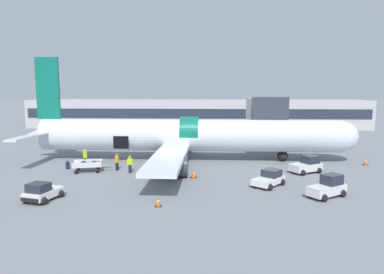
{
  "coord_description": "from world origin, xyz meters",
  "views": [
    {
      "loc": [
        3.6,
        -32.14,
        7.82
      ],
      "look_at": [
        1.43,
        3.99,
        2.97
      ],
      "focal_mm": 32.0,
      "sensor_mm": 36.0,
      "label": 1
    }
  ],
  "objects_px": {
    "baggage_tug_rear": "(42,192)",
    "ground_crew_loader_b": "(130,164)",
    "baggage_tug_lead": "(307,165)",
    "airplane": "(185,136)",
    "suitcase_on_tarmac_upright": "(68,165)",
    "baggage_tug_spare": "(269,179)",
    "ground_crew_loader_a": "(85,157)",
    "baggage_cart_loading": "(89,166)",
    "baggage_tug_mid": "(328,188)",
    "ground_crew_driver": "(117,161)"
  },
  "relations": [
    {
      "from": "baggage_tug_rear",
      "to": "ground_crew_loader_a",
      "type": "relative_size",
      "value": 1.7
    },
    {
      "from": "ground_crew_driver",
      "to": "suitcase_on_tarmac_upright",
      "type": "distance_m",
      "value": 5.18
    },
    {
      "from": "ground_crew_driver",
      "to": "suitcase_on_tarmac_upright",
      "type": "relative_size",
      "value": 2.0
    },
    {
      "from": "baggage_tug_rear",
      "to": "ground_crew_loader_a",
      "type": "xyz_separation_m",
      "value": [
        -1.22,
        11.66,
        0.33
      ]
    },
    {
      "from": "baggage_tug_spare",
      "to": "baggage_tug_rear",
      "type": "bearing_deg",
      "value": -163.93
    },
    {
      "from": "baggage_tug_rear",
      "to": "baggage_tug_spare",
      "type": "distance_m",
      "value": 17.66
    },
    {
      "from": "suitcase_on_tarmac_upright",
      "to": "baggage_cart_loading",
      "type": "bearing_deg",
      "value": -18.65
    },
    {
      "from": "airplane",
      "to": "ground_crew_loader_a",
      "type": "height_order",
      "value": "airplane"
    },
    {
      "from": "baggage_tug_mid",
      "to": "ground_crew_loader_b",
      "type": "bearing_deg",
      "value": 158.23
    },
    {
      "from": "baggage_cart_loading",
      "to": "ground_crew_loader_b",
      "type": "distance_m",
      "value": 4.18
    },
    {
      "from": "airplane",
      "to": "baggage_tug_mid",
      "type": "xyz_separation_m",
      "value": [
        11.71,
        -13.15,
        -2.08
      ]
    },
    {
      "from": "baggage_tug_spare",
      "to": "ground_crew_loader_a",
      "type": "height_order",
      "value": "ground_crew_loader_a"
    },
    {
      "from": "airplane",
      "to": "baggage_tug_mid",
      "type": "distance_m",
      "value": 17.73
    },
    {
      "from": "ground_crew_driver",
      "to": "baggage_cart_loading",
      "type": "bearing_deg",
      "value": -166.18
    },
    {
      "from": "baggage_tug_spare",
      "to": "baggage_cart_loading",
      "type": "height_order",
      "value": "baggage_tug_spare"
    },
    {
      "from": "airplane",
      "to": "baggage_cart_loading",
      "type": "xyz_separation_m",
      "value": [
        -8.99,
        -6.18,
        -2.22
      ]
    },
    {
      "from": "baggage_tug_rear",
      "to": "airplane",
      "type": "bearing_deg",
      "value": 59.09
    },
    {
      "from": "baggage_tug_rear",
      "to": "baggage_tug_spare",
      "type": "bearing_deg",
      "value": 16.07
    },
    {
      "from": "baggage_tug_rear",
      "to": "ground_crew_loader_b",
      "type": "distance_m",
      "value": 9.73
    },
    {
      "from": "baggage_tug_spare",
      "to": "baggage_tug_mid",
      "type": "bearing_deg",
      "value": -35.61
    },
    {
      "from": "baggage_tug_rear",
      "to": "baggage_tug_lead",
      "type": "bearing_deg",
      "value": 24.56
    },
    {
      "from": "baggage_tug_mid",
      "to": "ground_crew_loader_a",
      "type": "distance_m",
      "value": 24.05
    },
    {
      "from": "baggage_tug_spare",
      "to": "ground_crew_driver",
      "type": "distance_m",
      "value": 15.02
    },
    {
      "from": "baggage_tug_rear",
      "to": "suitcase_on_tarmac_upright",
      "type": "xyz_separation_m",
      "value": [
        -2.4,
        9.94,
        -0.23
      ]
    },
    {
      "from": "baggage_tug_spare",
      "to": "suitcase_on_tarmac_upright",
      "type": "relative_size",
      "value": 3.97
    },
    {
      "from": "ground_crew_loader_b",
      "to": "ground_crew_driver",
      "type": "relative_size",
      "value": 0.99
    },
    {
      "from": "baggage_tug_mid",
      "to": "ground_crew_driver",
      "type": "relative_size",
      "value": 1.98
    },
    {
      "from": "baggage_cart_loading",
      "to": "ground_crew_driver",
      "type": "bearing_deg",
      "value": 13.82
    },
    {
      "from": "baggage_tug_lead",
      "to": "baggage_cart_loading",
      "type": "bearing_deg",
      "value": -178.15
    },
    {
      "from": "baggage_cart_loading",
      "to": "suitcase_on_tarmac_upright",
      "type": "bearing_deg",
      "value": 161.35
    },
    {
      "from": "baggage_tug_lead",
      "to": "ground_crew_loader_b",
      "type": "xyz_separation_m",
      "value": [
        -17.06,
        -1.04,
        0.16
      ]
    },
    {
      "from": "baggage_tug_spare",
      "to": "ground_crew_loader_a",
      "type": "xyz_separation_m",
      "value": [
        -18.2,
        6.77,
        0.34
      ]
    },
    {
      "from": "airplane",
      "to": "ground_crew_loader_b",
      "type": "height_order",
      "value": "airplane"
    },
    {
      "from": "airplane",
      "to": "suitcase_on_tarmac_upright",
      "type": "distance_m",
      "value": 12.93
    },
    {
      "from": "airplane",
      "to": "baggage_tug_spare",
      "type": "relative_size",
      "value": 11.22
    },
    {
      "from": "baggage_tug_lead",
      "to": "baggage_tug_spare",
      "type": "bearing_deg",
      "value": -131.98
    },
    {
      "from": "airplane",
      "to": "suitcase_on_tarmac_upright",
      "type": "bearing_deg",
      "value": -155.23
    },
    {
      "from": "ground_crew_loader_a",
      "to": "baggage_tug_spare",
      "type": "bearing_deg",
      "value": -20.41
    },
    {
      "from": "baggage_tug_spare",
      "to": "suitcase_on_tarmac_upright",
      "type": "bearing_deg",
      "value": 165.4
    },
    {
      "from": "baggage_tug_lead",
      "to": "baggage_tug_spare",
      "type": "distance_m",
      "value": 6.56
    },
    {
      "from": "airplane",
      "to": "ground_crew_loader_b",
      "type": "distance_m",
      "value": 8.35
    },
    {
      "from": "airplane",
      "to": "baggage_tug_spare",
      "type": "distance_m",
      "value": 13.18
    },
    {
      "from": "baggage_tug_lead",
      "to": "ground_crew_loader_a",
      "type": "xyz_separation_m",
      "value": [
        -22.58,
        1.9,
        0.21
      ]
    },
    {
      "from": "baggage_tug_lead",
      "to": "baggage_tug_mid",
      "type": "xyz_separation_m",
      "value": [
        -0.51,
        -7.65,
        -0.01
      ]
    },
    {
      "from": "ground_crew_driver",
      "to": "baggage_tug_rear",
      "type": "bearing_deg",
      "value": -105.79
    },
    {
      "from": "ground_crew_driver",
      "to": "suitcase_on_tarmac_upright",
      "type": "height_order",
      "value": "ground_crew_driver"
    },
    {
      "from": "airplane",
      "to": "baggage_tug_rear",
      "type": "relative_size",
      "value": 12.47
    },
    {
      "from": "ground_crew_loader_b",
      "to": "suitcase_on_tarmac_upright",
      "type": "relative_size",
      "value": 1.98
    },
    {
      "from": "ground_crew_loader_b",
      "to": "baggage_tug_mid",
      "type": "bearing_deg",
      "value": -21.77
    },
    {
      "from": "baggage_tug_mid",
      "to": "baggage_tug_rear",
      "type": "xyz_separation_m",
      "value": [
        -20.85,
        -2.11,
        -0.11
      ]
    }
  ]
}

